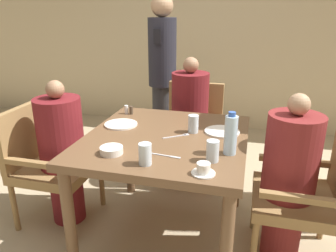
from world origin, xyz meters
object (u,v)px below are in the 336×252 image
object	(u,v)px
chair_left_side	(47,159)
diner_in_far_chair	(190,121)
water_bottle	(231,135)
glass_tall_far	(145,154)
bowl_small	(111,150)
chair_far_side	(192,127)
plate_main_left	(222,132)
chair_right_side	(311,192)
diner_in_left_chair	(63,152)
glass_tall_mid	(193,124)
diner_in_right_chair	(289,178)
standing_host	(162,74)
plate_main_right	(121,124)
teacup_with_saucer	(203,170)
glass_tall_near	(213,151)

from	to	relation	value
chair_left_side	diner_in_far_chair	distance (m)	1.22
water_bottle	glass_tall_far	world-z (taller)	water_bottle
bowl_small	glass_tall_far	world-z (taller)	glass_tall_far
chair_left_side	chair_far_side	distance (m)	1.31
chair_left_side	water_bottle	xyz separation A→B (m)	(1.33, -0.17, 0.39)
plate_main_left	chair_right_side	bearing A→B (deg)	-15.62
diner_in_left_chair	glass_tall_mid	xyz separation A→B (m)	(0.93, 0.11, 0.26)
chair_left_side	diner_in_right_chair	size ratio (longest dim) A/B	0.80
standing_host	chair_far_side	bearing A→B (deg)	-43.27
plate_main_right	teacup_with_saucer	distance (m)	0.88
diner_in_far_chair	glass_tall_far	bearing A→B (deg)	-90.08
standing_host	glass_tall_far	xyz separation A→B (m)	(0.39, -1.73, -0.08)
standing_host	plate_main_left	distance (m)	1.37
glass_tall_mid	glass_tall_far	world-z (taller)	same
standing_host	plate_main_left	world-z (taller)	standing_host
diner_in_right_chair	plate_main_right	bearing A→B (deg)	173.88
chair_right_side	glass_tall_far	distance (m)	1.05
chair_right_side	plate_main_left	world-z (taller)	chair_right_side
bowl_small	glass_tall_near	world-z (taller)	glass_tall_near
chair_left_side	glass_tall_far	world-z (taller)	glass_tall_far
glass_tall_far	plate_main_left	bearing A→B (deg)	59.01
diner_in_left_chair	chair_right_side	bearing A→B (deg)	-0.00
chair_right_side	water_bottle	xyz separation A→B (m)	(-0.49, -0.17, 0.39)
glass_tall_mid	diner_in_right_chair	bearing A→B (deg)	-10.50
diner_in_right_chair	teacup_with_saucer	xyz separation A→B (m)	(-0.46, -0.44, 0.22)
plate_main_left	chair_left_side	bearing A→B (deg)	-172.79
diner_in_left_chair	plate_main_right	bearing A→B (deg)	16.41
chair_left_side	glass_tall_mid	xyz separation A→B (m)	(1.07, 0.11, 0.33)
bowl_small	water_bottle	size ratio (longest dim) A/B	0.53
water_bottle	glass_tall_mid	world-z (taller)	water_bottle
glass_tall_far	plate_main_right	bearing A→B (deg)	123.69
bowl_small	glass_tall_near	distance (m)	0.57
chair_left_side	bowl_small	size ratio (longest dim) A/B	6.66
bowl_small	water_bottle	xyz separation A→B (m)	(0.65, 0.17, 0.09)
diner_in_right_chair	standing_host	world-z (taller)	standing_host
teacup_with_saucer	glass_tall_near	distance (m)	0.16
diner_in_far_chair	plate_main_left	distance (m)	0.75
diner_in_far_chair	chair_right_side	bearing A→B (deg)	-41.56
plate_main_right	diner_in_far_chair	bearing A→B (deg)	62.32
chair_far_side	water_bottle	size ratio (longest dim) A/B	3.54
glass_tall_mid	chair_far_side	bearing A→B (deg)	100.63
chair_far_side	glass_tall_far	xyz separation A→B (m)	(-0.00, -1.36, 0.33)
diner_in_far_chair	standing_host	xyz separation A→B (m)	(-0.39, 0.50, 0.30)
diner_in_left_chair	teacup_with_saucer	xyz separation A→B (m)	(1.08, -0.44, 0.23)
chair_far_side	chair_left_side	bearing A→B (deg)	-133.92
glass_tall_near	bowl_small	bearing A→B (deg)	-175.00
glass_tall_near	glass_tall_mid	bearing A→B (deg)	114.18
diner_in_left_chair	diner_in_right_chair	world-z (taller)	diner_in_right_chair
diner_in_far_chair	bowl_small	size ratio (longest dim) A/B	8.78
chair_far_side	chair_right_side	distance (m)	1.31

